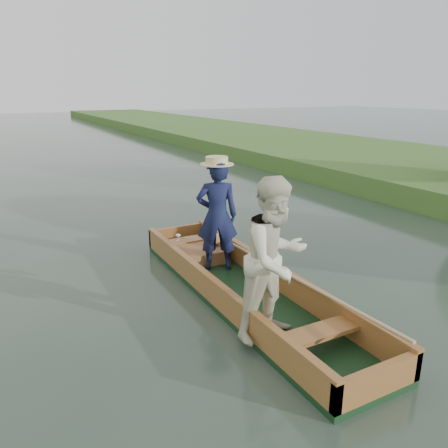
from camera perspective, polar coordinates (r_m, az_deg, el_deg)
name	(u,v)px	position (r m, az deg, el deg)	size (l,w,h in m)	color
ground	(244,298)	(6.32, 2.60, -9.69)	(120.00, 120.00, 0.00)	#283D30
trees_far	(33,105)	(13.37, -23.65, 14.03)	(22.00, 15.74, 4.42)	#47331E
punt	(246,258)	(5.82, 2.89, -4.44)	(1.33, 5.00, 1.97)	black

